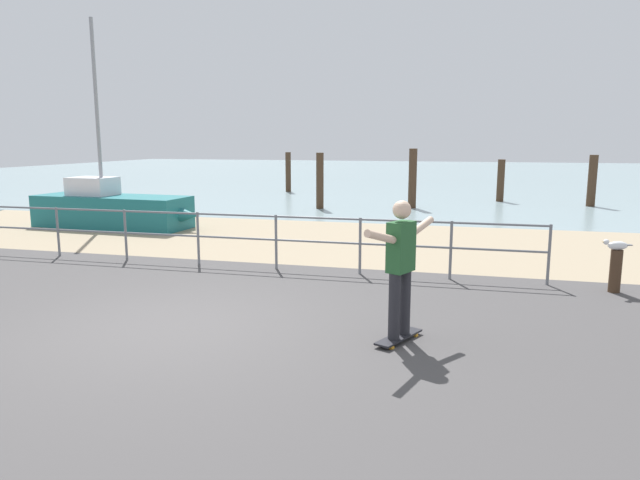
% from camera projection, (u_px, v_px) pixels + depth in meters
% --- Properties ---
extents(ground_plane, '(24.00, 10.00, 0.04)m').
position_uv_depth(ground_plane, '(130.00, 356.00, 6.55)').
color(ground_plane, '#474444').
rests_on(ground_plane, ground).
extents(beach_strip, '(24.00, 6.00, 0.04)m').
position_uv_depth(beach_strip, '(314.00, 240.00, 14.18)').
color(beach_strip, tan).
rests_on(beach_strip, ground).
extents(sea_surface, '(72.00, 50.00, 0.04)m').
position_uv_depth(sea_surface, '(418.00, 174.00, 40.86)').
color(sea_surface, '#849EA3').
rests_on(sea_surface, ground).
extents(railing_fence, '(12.87, 0.05, 1.05)m').
position_uv_depth(railing_fence, '(198.00, 230.00, 11.17)').
color(railing_fence, slate).
rests_on(railing_fence, ground).
extents(sailboat, '(5.01, 1.66, 5.63)m').
position_uv_depth(sailboat, '(117.00, 209.00, 15.96)').
color(sailboat, '#19666B').
rests_on(sailboat, ground).
extents(skateboard, '(0.51, 0.81, 0.08)m').
position_uv_depth(skateboard, '(399.00, 337.00, 6.97)').
color(skateboard, black).
rests_on(skateboard, ground).
extents(skateboarder, '(0.68, 1.35, 1.65)m').
position_uv_depth(skateboarder, '(401.00, 261.00, 6.81)').
color(skateboarder, '#26262B').
rests_on(skateboarder, skateboard).
extents(bollard_short, '(0.18, 0.18, 0.71)m').
position_uv_depth(bollard_short, '(615.00, 272.00, 9.17)').
color(bollard_short, '#422D1E').
rests_on(bollard_short, ground).
extents(seagull, '(0.48, 0.22, 0.18)m').
position_uv_depth(seagull, '(617.00, 245.00, 9.10)').
color(seagull, white).
rests_on(seagull, bollard_short).
extents(groyne_post_0, '(0.25, 0.25, 1.86)m').
position_uv_depth(groyne_post_0, '(288.00, 172.00, 26.92)').
color(groyne_post_0, '#422D1E').
rests_on(groyne_post_0, ground).
extents(groyne_post_1, '(0.26, 0.26, 1.98)m').
position_uv_depth(groyne_post_1, '(320.00, 181.00, 20.28)').
color(groyne_post_1, '#422D1E').
rests_on(groyne_post_1, ground).
extents(groyne_post_2, '(0.29, 0.29, 2.12)m').
position_uv_depth(groyne_post_2, '(413.00, 179.00, 20.43)').
color(groyne_post_2, '#422D1E').
rests_on(groyne_post_2, ground).
extents(groyne_post_3, '(0.28, 0.28, 1.67)m').
position_uv_depth(groyne_post_3, '(501.00, 181.00, 22.67)').
color(groyne_post_3, '#422D1E').
rests_on(groyne_post_3, ground).
extents(groyne_post_4, '(0.30, 0.30, 1.89)m').
position_uv_depth(groyne_post_4, '(592.00, 181.00, 20.97)').
color(groyne_post_4, '#422D1E').
rests_on(groyne_post_4, ground).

